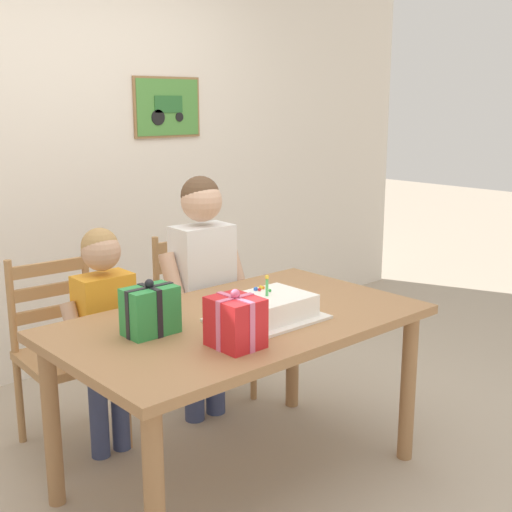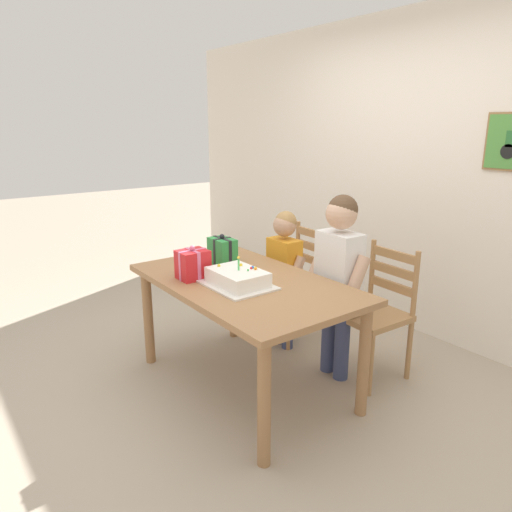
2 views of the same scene
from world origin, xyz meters
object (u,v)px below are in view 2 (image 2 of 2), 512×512
Objects in this scene: gift_box_beside_cake at (193,264)px; chair_left at (297,281)px; birthday_cake at (238,278)px; child_younger at (284,266)px; dining_table at (245,294)px; child_older at (339,269)px; chair_right at (376,312)px; gift_box_red_large at (222,251)px.

gift_box_beside_cake reaches higher than chair_left.
birthday_cake is 1.98× the size of gift_box_beside_cake.
dining_table is at bearing -62.25° from child_younger.
child_older reaches higher than birthday_cake.
dining_table is at bearing -113.46° from child_older.
dining_table is 0.93m from chair_left.
birthday_cake is at bearing -110.73° from chair_right.
dining_table is at bearing -12.14° from gift_box_red_large.
chair_left is at bearing -180.00° from chair_right.
gift_box_red_large is at bearing -137.36° from chair_right.
chair_right is 0.72× the size of child_older.
dining_table is at bearing -63.71° from chair_left.
child_younger is (-0.08, 0.83, -0.18)m from gift_box_beside_cake.
child_older is at bearing 38.13° from gift_box_red_large.
chair_left is 0.84× the size of child_younger.
dining_table is 0.67m from child_younger.
child_younger is at bearing 118.46° from birthday_cake.
child_older reaches higher than child_younger.
chair_right is at bearing 56.23° from child_older.
child_older is 1.17× the size of child_younger.
child_older reaches higher than chair_right.
gift_box_beside_cake is (-0.29, -0.15, 0.05)m from birthday_cake.
gift_box_red_large is 0.24× the size of chair_left.
child_younger is (-0.31, 0.59, 0.00)m from dining_table.
gift_box_red_large reaches higher than birthday_cake.
chair_right is at bearing 42.64° from gift_box_red_large.
chair_left and chair_right have the same top height.
gift_box_beside_cake is 1.14m from chair_left.
gift_box_beside_cake is 0.20× the size of child_younger.
chair_right is at bearing 63.46° from dining_table.
gift_box_red_large is at bearing -98.79° from child_younger.
dining_table is 6.95× the size of gift_box_beside_cake.
birthday_cake is 0.49m from gift_box_red_large.
dining_table is 0.44m from gift_box_red_large.
gift_box_red_large is 0.20× the size of child_younger.
child_younger is at bearing -67.68° from chair_left.
birthday_cake is at bearing -105.76° from child_older.
chair_right is 0.41m from child_older.
birthday_cake is 0.40× the size of child_younger.
chair_left is 0.31m from child_younger.
gift_box_red_large is 0.36m from gift_box_beside_cake.
child_younger is at bearing -162.43° from chair_right.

